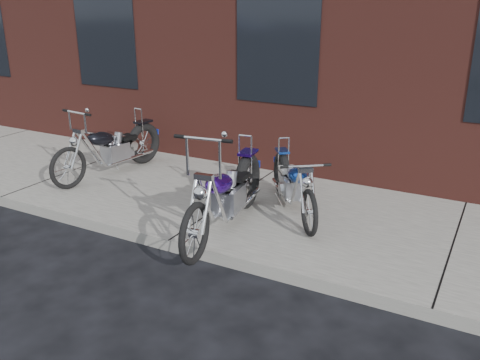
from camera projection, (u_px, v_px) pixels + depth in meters
The scene contains 5 objects.
ground at pixel (169, 252), 6.10m from camera, with size 120.00×120.00×0.00m, color black.
sidewalk at pixel (230, 204), 7.32m from camera, with size 22.00×3.00×0.15m, color slate.
chopper_purple at pixel (226, 197), 6.20m from camera, with size 0.61×2.39×1.35m.
chopper_blue at pixel (293, 186), 6.78m from camera, with size 1.30×1.66×0.88m.
chopper_third at pixel (111, 150), 8.25m from camera, with size 0.58×2.26×1.15m.
Camera 1 is at (3.35, -4.40, 2.84)m, focal length 38.00 mm.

